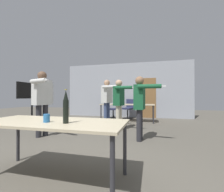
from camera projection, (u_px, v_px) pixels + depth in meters
name	position (u px, v px, depth m)	size (l,w,h in m)	color
ground_plane	(40.00, 188.00, 1.75)	(24.00, 24.00, 0.00)	#5B564C
back_wall	(126.00, 90.00, 8.04)	(6.66, 0.12, 2.89)	#A3A8B2
conference_table_near	(52.00, 126.00, 1.95)	(1.94, 0.83, 0.76)	#C6B793
conference_table_far	(127.00, 105.00, 6.58)	(2.33, 0.76, 0.76)	#C6B793
tv_screen	(32.00, 99.00, 5.26)	(0.44, 1.25, 1.56)	black
person_left_plaid	(107.00, 98.00, 5.84)	(0.76, 0.79, 1.74)	#3D4C75
person_right_polo	(140.00, 102.00, 3.69)	(0.72, 0.65, 1.58)	#28282D
person_center_tall	(42.00, 97.00, 4.06)	(0.75, 0.83, 1.77)	#28282D
person_near_casual	(119.00, 100.00, 4.88)	(0.73, 0.72, 1.64)	beige
office_chair_far_left	(128.00, 109.00, 7.46)	(0.62, 0.66, 0.96)	black
office_chair_side_rolled	(112.00, 110.00, 7.59)	(0.64, 0.60, 0.92)	black
beer_bottle	(66.00, 107.00, 1.79)	(0.07, 0.07, 0.41)	black
drink_cup	(47.00, 118.00, 1.86)	(0.08, 0.08, 0.10)	#2866A3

